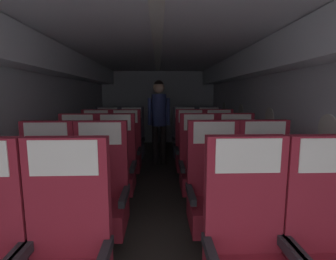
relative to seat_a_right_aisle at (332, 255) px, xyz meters
The scene contains 21 objects.
ground 2.43m from the seat_a_right_aisle, 114.67° to the left, with size 3.44×7.69×0.02m, color #3D3833.
fuselage_shell 2.81m from the seat_a_right_aisle, 112.37° to the left, with size 3.32×7.34×2.09m.
seat_a_right_aisle is the anchor object (origin of this frame).
seat_a_right_window 0.48m from the seat_a_right_aisle, behind, with size 0.50×0.47×1.14m.
seat_b_left_window 2.16m from the seat_a_right_aisle, 156.50° to the left, with size 0.50×0.47×1.14m.
seat_b_left_aisle 1.73m from the seat_a_right_aisle, 150.42° to the left, with size 0.50×0.47×1.14m.
seat_b_right_aisle 0.88m from the seat_a_right_aisle, 90.16° to the left, with size 0.50×0.47×1.14m.
seat_b_right_window 0.99m from the seat_a_right_aisle, 118.94° to the left, with size 0.50×0.47×1.14m.
seat_c_left_window 2.64m from the seat_a_right_aisle, 138.89° to the left, with size 0.50×0.47×1.14m.
seat_c_left_aisle 2.31m from the seat_a_right_aisle, 131.26° to the left, with size 0.50×0.47×1.14m.
seat_c_right_aisle 1.72m from the seat_a_right_aisle, 90.29° to the left, with size 0.50×0.47×1.14m.
seat_c_right_window 1.78m from the seat_a_right_aisle, 105.69° to the left, with size 0.50×0.47×1.14m.
seat_d_left_window 3.26m from the seat_a_right_aisle, 127.32° to the left, with size 0.50×0.47×1.14m.
seat_d_left_aisle 2.99m from the seat_a_right_aisle, 120.37° to the left, with size 0.50×0.47×1.14m.
seat_d_right_aisle 2.60m from the seat_a_right_aisle, 90.27° to the left, with size 0.50×0.47×1.14m.
seat_d_right_window 2.64m from the seat_a_right_aisle, 100.40° to the left, with size 0.50×0.47×1.14m.
seat_e_left_window 3.98m from the seat_a_right_aisle, 119.76° to the left, with size 0.50×0.47×1.14m.
seat_e_left_aisle 3.76m from the seat_a_right_aisle, 113.71° to the left, with size 0.50×0.47×1.14m.
seat_e_right_aisle 3.45m from the seat_a_right_aisle, 90.01° to the left, with size 0.50×0.47×1.14m.
seat_e_right_window 3.49m from the seat_a_right_aisle, 97.84° to the left, with size 0.50×0.47×1.14m.
flight_attendant 3.68m from the seat_a_right_aisle, 105.64° to the left, with size 0.43×0.28×1.65m.
Camera 1 is at (0.01, 0.23, 1.38)m, focal length 26.29 mm.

